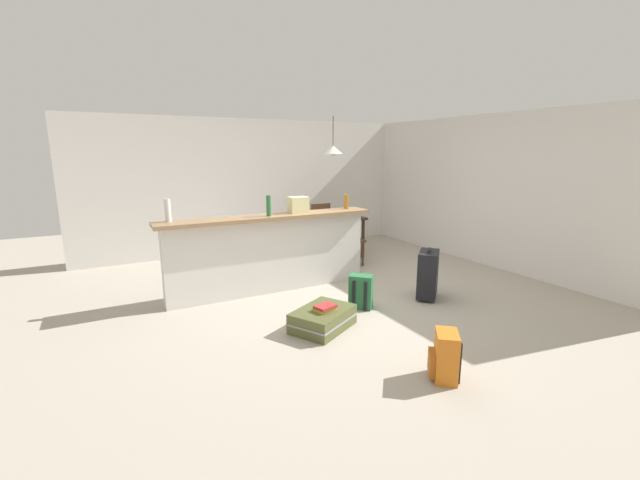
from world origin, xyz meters
name	(u,v)px	position (x,y,z in m)	size (l,w,h in m)	color
ground_plane	(336,295)	(0.00, 0.00, -0.03)	(13.00, 13.00, 0.05)	#ADA393
wall_back	(257,186)	(0.00, 3.05, 1.25)	(6.60, 0.10, 2.50)	silver
wall_right	(481,190)	(3.05, 0.30, 1.25)	(0.10, 6.00, 2.50)	silver
partition_half_wall	(271,256)	(-0.73, 0.52, 0.51)	(2.80, 0.20, 1.01)	silver
bar_countertop	(270,217)	(-0.73, 0.52, 1.04)	(2.96, 0.40, 0.05)	#93704C
bottle_white	(168,210)	(-2.00, 0.62, 1.20)	(0.07, 0.07, 0.28)	silver
bottle_green	(269,206)	(-0.76, 0.47, 1.20)	(0.06, 0.06, 0.27)	#2D6B38
bottle_amber	(346,202)	(0.52, 0.59, 1.17)	(0.07, 0.07, 0.21)	#9E661E
grocery_bag	(298,205)	(-0.28, 0.57, 1.17)	(0.26, 0.18, 0.22)	beige
dining_table	(330,222)	(0.93, 1.79, 0.65)	(1.10, 0.80, 0.74)	#332319
dining_chair_near_partition	(346,235)	(0.90, 1.19, 0.52)	(0.47, 0.47, 0.93)	#4C331E
dining_chair_far_side	(318,224)	(0.98, 2.34, 0.52)	(0.40, 0.40, 0.93)	#4C331E
pendant_lamp	(333,150)	(1.01, 1.84, 1.93)	(0.34, 0.34, 0.69)	black
suitcase_flat_olive	(323,319)	(-0.68, -0.89, 0.11)	(0.89, 0.76, 0.22)	#51562D
suitcase_upright_black	(428,274)	(0.99, -0.70, 0.33)	(0.49, 0.47, 0.67)	black
backpack_green	(361,292)	(0.02, -0.57, 0.20)	(0.34, 0.34, 0.42)	#286B3D
backpack_orange	(445,357)	(-0.27, -2.27, 0.20)	(0.34, 0.34, 0.42)	orange
book_stack	(325,308)	(-0.68, -0.93, 0.25)	(0.26, 0.22, 0.06)	gold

